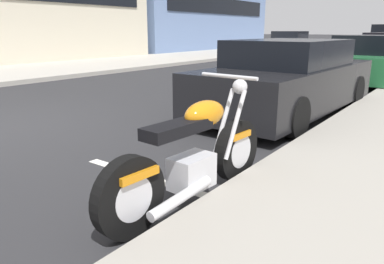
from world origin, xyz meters
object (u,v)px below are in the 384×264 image
object	(u,v)px
parked_motorcycle	(194,158)
parked_car_across_street	(289,79)
parked_car_mid_block	(369,61)
car_opposite_curb	(289,43)

from	to	relation	value
parked_motorcycle	parked_car_across_street	world-z (taller)	parked_car_across_street
parked_car_mid_block	parked_car_across_street	bearing A→B (deg)	179.84
parked_car_across_street	car_opposite_curb	world-z (taller)	car_opposite_curb
parked_car_across_street	parked_car_mid_block	world-z (taller)	parked_car_mid_block
parked_car_mid_block	car_opposite_curb	world-z (taller)	car_opposite_curb
parked_motorcycle	parked_car_across_street	bearing A→B (deg)	14.48
parked_car_mid_block	parked_motorcycle	bearing A→B (deg)	-174.32
parked_car_across_street	parked_motorcycle	bearing A→B (deg)	-167.17
parked_motorcycle	car_opposite_curb	world-z (taller)	car_opposite_curb
parked_car_across_street	car_opposite_curb	distance (m)	18.08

